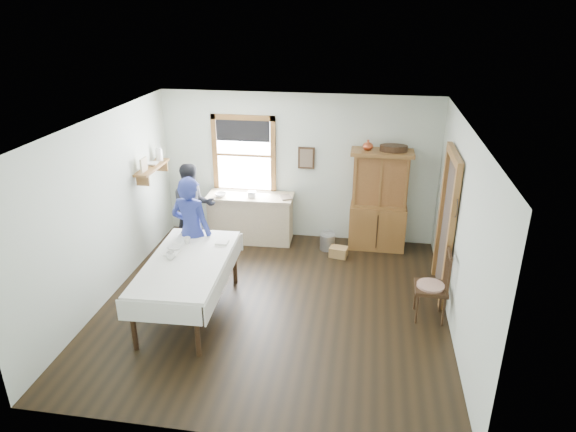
{
  "coord_description": "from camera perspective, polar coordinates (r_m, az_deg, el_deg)",
  "views": [
    {
      "loc": [
        1.24,
        -6.36,
        4.18
      ],
      "look_at": [
        0.17,
        0.3,
        1.32
      ],
      "focal_mm": 32.0,
      "sensor_mm": 36.0,
      "label": 1
    }
  ],
  "objects": [
    {
      "name": "dining_table",
      "position": [
        7.46,
        -10.94,
        -7.75
      ],
      "size": [
        1.19,
        2.15,
        0.84
      ],
      "primitive_type": "cube",
      "rotation": [
        0.0,
        0.0,
        0.04
      ],
      "color": "white",
      "rests_on": "room"
    },
    {
      "name": "rug_beater",
      "position": [
        7.2,
        18.26,
        1.79
      ],
      "size": [
        0.01,
        0.27,
        0.27
      ],
      "primitive_type": "torus",
      "rotation": [
        0.0,
        1.57,
        0.0
      ],
      "color": "black",
      "rests_on": "room"
    },
    {
      "name": "wicker_basket",
      "position": [
        9.07,
        5.63,
        -4.0
      ],
      "size": [
        0.34,
        0.27,
        0.18
      ],
      "primitive_type": "cube",
      "rotation": [
        0.0,
        0.0,
        -0.18
      ],
      "color": "tan",
      "rests_on": "room"
    },
    {
      "name": "spindle_chair",
      "position": [
        7.45,
        15.65,
        -7.37
      ],
      "size": [
        0.5,
        0.5,
        1.05
      ],
      "primitive_type": "cube",
      "rotation": [
        0.0,
        0.0,
        -0.02
      ],
      "color": "#372413",
      "rests_on": "room"
    },
    {
      "name": "window",
      "position": [
        9.46,
        -4.93,
        7.2
      ],
      "size": [
        1.18,
        0.07,
        1.48
      ],
      "color": "white",
      "rests_on": "room"
    },
    {
      "name": "china_hutch",
      "position": [
        9.18,
        10.07,
        1.68
      ],
      "size": [
        1.06,
        0.51,
        1.81
      ],
      "primitive_type": "cube",
      "rotation": [
        0.0,
        0.0,
        -0.01
      ],
      "color": "olive",
      "rests_on": "room"
    },
    {
      "name": "counter_bowl",
      "position": [
        9.34,
        -7.51,
        2.35
      ],
      "size": [
        0.25,
        0.25,
        0.07
      ],
      "primitive_type": "imported",
      "rotation": [
        0.0,
        0.0,
        0.22
      ],
      "color": "white",
      "rests_on": "work_counter"
    },
    {
      "name": "work_counter",
      "position": [
        9.52,
        -4.16,
        -0.21
      ],
      "size": [
        1.58,
        0.64,
        0.89
      ],
      "primitive_type": "cube",
      "rotation": [
        0.0,
        0.0,
        0.03
      ],
      "color": "#C6AE89",
      "rests_on": "room"
    },
    {
      "name": "table_cup_a",
      "position": [
        7.33,
        -12.92,
        -4.31
      ],
      "size": [
        0.14,
        0.14,
        0.1
      ],
      "primitive_type": "imported",
      "rotation": [
        0.0,
        0.0,
        -0.15
      ],
      "color": "white",
      "rests_on": "dining_table"
    },
    {
      "name": "woman_blue",
      "position": [
        8.03,
        -10.6,
        -2.16
      ],
      "size": [
        0.67,
        0.5,
        1.65
      ],
      "primitive_type": "imported",
      "rotation": [
        0.0,
        0.0,
        2.96
      ],
      "color": "navy",
      "rests_on": "room"
    },
    {
      "name": "table_cup_b",
      "position": [
        7.73,
        -11.15,
        -2.68
      ],
      "size": [
        0.14,
        0.14,
        0.1
      ],
      "primitive_type": "imported",
      "rotation": [
        0.0,
        0.0,
        0.4
      ],
      "color": "white",
      "rests_on": "dining_table"
    },
    {
      "name": "wall_shelf",
      "position": [
        9.07,
        -14.8,
        5.46
      ],
      "size": [
        0.24,
        1.0,
        0.44
      ],
      "color": "olive",
      "rests_on": "room"
    },
    {
      "name": "counter_book",
      "position": [
        9.17,
        -0.87,
        2.02
      ],
      "size": [
        0.25,
        0.27,
        0.02
      ],
      "primitive_type": "imported",
      "rotation": [
        0.0,
        0.0,
        0.45
      ],
      "color": "brown",
      "rests_on": "work_counter"
    },
    {
      "name": "figure_dark",
      "position": [
        9.15,
        -10.44,
        0.5
      ],
      "size": [
        0.91,
        0.86,
        1.49
      ],
      "primitive_type": "imported",
      "rotation": [
        0.0,
        0.0,
        0.54
      ],
      "color": "black",
      "rests_on": "room"
    },
    {
      "name": "table_bowl",
      "position": [
        7.59,
        -12.46,
        -3.44
      ],
      "size": [
        0.23,
        0.23,
        0.06
      ],
      "primitive_type": "imported",
      "rotation": [
        0.0,
        0.0,
        -0.0
      ],
      "color": "white",
      "rests_on": "dining_table"
    },
    {
      "name": "pail",
      "position": [
        9.29,
        4.39,
        -2.86
      ],
      "size": [
        0.35,
        0.35,
        0.29
      ],
      "primitive_type": "cube",
      "rotation": [
        0.0,
        0.0,
        0.36
      ],
      "color": "#A3A6AB",
      "rests_on": "room"
    },
    {
      "name": "room",
      "position": [
        7.07,
        -1.71,
        -0.65
      ],
      "size": [
        5.01,
        5.01,
        2.7
      ],
      "color": "black",
      "rests_on": "ground"
    },
    {
      "name": "framed_picture",
      "position": [
        9.27,
        2.04,
        6.45
      ],
      "size": [
        0.3,
        0.04,
        0.4
      ],
      "primitive_type": "cube",
      "color": "#372413",
      "rests_on": "room"
    },
    {
      "name": "shelf_bowl",
      "position": [
        9.07,
        -14.79,
        5.63
      ],
      "size": [
        0.22,
        0.22,
        0.05
      ],
      "primitive_type": "imported",
      "color": "white",
      "rests_on": "wall_shelf"
    },
    {
      "name": "doorway",
      "position": [
        7.91,
        17.27,
        -0.56
      ],
      "size": [
        0.09,
        1.14,
        2.22
      ],
      "color": "#443831",
      "rests_on": "room"
    }
  ]
}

